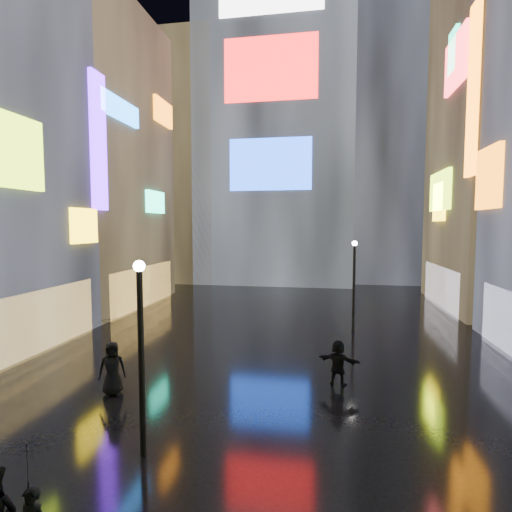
# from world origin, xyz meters

# --- Properties ---
(ground) EXTENTS (140.00, 140.00, 0.00)m
(ground) POSITION_xyz_m (0.00, 20.00, 0.00)
(ground) COLOR black
(ground) RESTS_ON ground
(building_left_far) EXTENTS (10.28, 12.00, 22.00)m
(building_left_far) POSITION_xyz_m (-15.98, 26.00, 10.98)
(building_left_far) COLOR black
(building_left_far) RESTS_ON ground
(tower_main) EXTENTS (16.00, 14.20, 42.00)m
(tower_main) POSITION_xyz_m (-3.00, 43.97, 21.01)
(tower_main) COLOR black
(tower_main) RESTS_ON ground
(tower_flank_right) EXTENTS (12.00, 12.00, 34.00)m
(tower_flank_right) POSITION_xyz_m (9.00, 46.00, 17.00)
(tower_flank_right) COLOR black
(tower_flank_right) RESTS_ON ground
(tower_flank_left) EXTENTS (10.00, 10.00, 26.00)m
(tower_flank_left) POSITION_xyz_m (-14.00, 42.00, 13.00)
(tower_flank_left) COLOR black
(tower_flank_left) RESTS_ON ground
(lamp_near) EXTENTS (0.30, 0.30, 5.20)m
(lamp_near) POSITION_xyz_m (-2.24, 7.52, 2.94)
(lamp_near) COLOR black
(lamp_near) RESTS_ON ground
(lamp_far) EXTENTS (0.30, 0.30, 5.20)m
(lamp_far) POSITION_xyz_m (4.07, 21.65, 2.94)
(lamp_far) COLOR black
(lamp_far) RESTS_ON ground
(pedestrian_4) EXTENTS (1.12, 0.97, 1.93)m
(pedestrian_4) POSITION_xyz_m (-5.06, 10.91, 0.96)
(pedestrian_4) COLOR black
(pedestrian_4) RESTS_ON ground
(pedestrian_5) EXTENTS (1.70, 0.95, 1.74)m
(pedestrian_5) POSITION_xyz_m (2.97, 13.20, 0.87)
(pedestrian_5) COLOR black
(pedestrian_5) RESTS_ON ground
(umbrella_0) EXTENTS (1.36, 1.35, 0.87)m
(umbrella_0) POSITION_xyz_m (-2.52, 3.83, 1.99)
(umbrella_0) COLOR black
(umbrella_0) RESTS_ON pedestrian_0
(umbrella_2) EXTENTS (1.26, 1.25, 0.88)m
(umbrella_2) POSITION_xyz_m (-5.06, 10.91, 2.37)
(umbrella_2) COLOR black
(umbrella_2) RESTS_ON pedestrian_4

